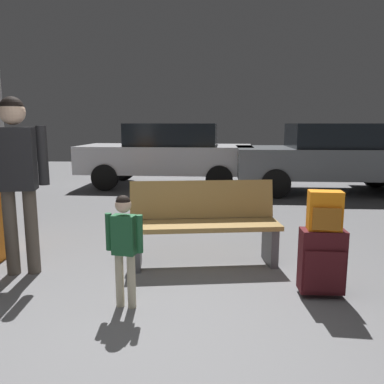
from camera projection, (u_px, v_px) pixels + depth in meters
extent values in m
cube|color=slate|center=(186.00, 217.00, 6.63)|extent=(18.00, 18.00, 0.10)
cube|color=#9E7A42|center=(205.00, 225.00, 4.16)|extent=(1.64, 0.63, 0.05)
cube|color=#9E7A42|center=(202.00, 199.00, 4.36)|extent=(1.60, 0.30, 0.42)
cube|color=#4C4C51|center=(137.00, 248.00, 4.14)|extent=(0.13, 0.41, 0.41)
cube|color=#4C4C51|center=(270.00, 245.00, 4.25)|extent=(0.13, 0.41, 0.41)
cube|color=#471419|center=(322.00, 261.00, 3.42)|extent=(0.38, 0.21, 0.56)
cube|color=#471419|center=(325.00, 272.00, 3.32)|extent=(0.34, 0.03, 0.36)
cube|color=#A5A5AA|center=(321.00, 229.00, 3.45)|extent=(0.14, 0.03, 0.02)
cylinder|color=black|center=(300.00, 288.00, 3.57)|extent=(0.02, 0.04, 0.04)
cylinder|color=black|center=(335.00, 289.00, 3.55)|extent=(0.02, 0.04, 0.04)
cube|color=orange|center=(325.00, 211.00, 3.34)|extent=(0.29, 0.18, 0.34)
cube|color=#9E5918|center=(327.00, 219.00, 3.26)|extent=(0.23, 0.05, 0.19)
cylinder|color=black|center=(326.00, 192.00, 3.32)|extent=(0.06, 0.03, 0.02)
cylinder|color=beige|center=(131.00, 281.00, 3.21)|extent=(0.07, 0.07, 0.46)
cylinder|color=beige|center=(120.00, 280.00, 3.23)|extent=(0.07, 0.07, 0.46)
cube|color=#1E5933|center=(124.00, 235.00, 3.15)|extent=(0.21, 0.15, 0.33)
cylinder|color=#1E5933|center=(140.00, 234.00, 3.12)|extent=(0.05, 0.05, 0.31)
cylinder|color=#1E5933|center=(109.00, 232.00, 3.18)|extent=(0.05, 0.05, 0.31)
sphere|color=beige|center=(123.00, 205.00, 3.11)|extent=(0.13, 0.13, 0.13)
sphere|color=black|center=(123.00, 203.00, 3.11)|extent=(0.12, 0.12, 0.12)
cylinder|color=red|center=(121.00, 229.00, 3.26)|extent=(0.06, 0.06, 0.10)
cylinder|color=red|center=(121.00, 220.00, 3.25)|extent=(0.01, 0.01, 0.06)
cylinder|color=brown|center=(32.00, 232.00, 3.94)|extent=(0.13, 0.13, 0.86)
cylinder|color=brown|center=(11.00, 233.00, 3.90)|extent=(0.13, 0.13, 0.86)
cube|color=#232326|center=(16.00, 159.00, 3.79)|extent=(0.39, 0.27, 0.61)
cylinder|color=#232326|center=(43.00, 156.00, 3.83)|extent=(0.10, 0.10, 0.58)
sphere|color=beige|center=(12.00, 112.00, 3.71)|extent=(0.24, 0.24, 0.24)
sphere|color=black|center=(12.00, 108.00, 3.71)|extent=(0.23, 0.23, 0.23)
cylinder|color=black|center=(377.00, 173.00, 9.73)|extent=(0.62, 0.27, 0.60)
cube|color=slate|center=(330.00, 162.00, 8.59)|extent=(4.15, 1.81, 0.64)
cube|color=black|center=(339.00, 136.00, 8.48)|extent=(2.14, 1.60, 0.52)
cylinder|color=black|center=(276.00, 184.00, 7.95)|extent=(0.61, 0.22, 0.60)
cylinder|color=black|center=(266.00, 174.00, 9.52)|extent=(0.61, 0.22, 0.60)
cylinder|color=black|center=(375.00, 175.00, 9.36)|extent=(0.61, 0.22, 0.60)
cube|color=silver|center=(167.00, 158.00, 9.49)|extent=(4.18, 1.91, 0.64)
cube|color=black|center=(173.00, 134.00, 9.38)|extent=(2.18, 1.65, 0.52)
cylinder|color=black|center=(105.00, 177.00, 8.88)|extent=(0.61, 0.23, 0.60)
cylinder|color=black|center=(123.00, 169.00, 10.45)|extent=(0.61, 0.23, 0.60)
cylinder|color=black|center=(219.00, 179.00, 8.65)|extent=(0.61, 0.23, 0.60)
cylinder|color=black|center=(220.00, 170.00, 10.22)|extent=(0.61, 0.23, 0.60)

